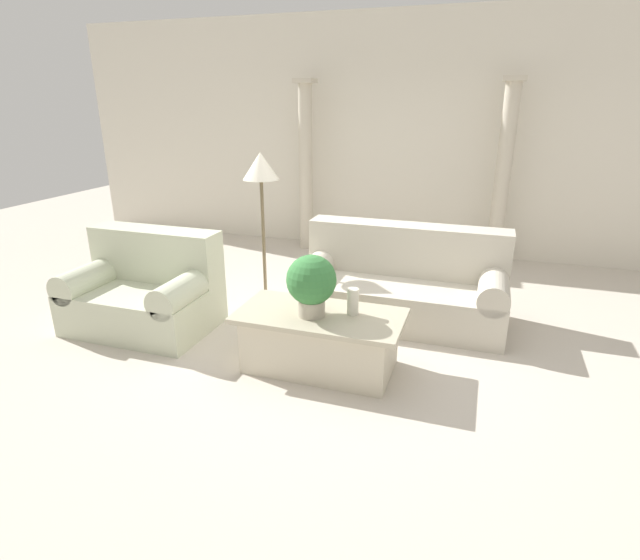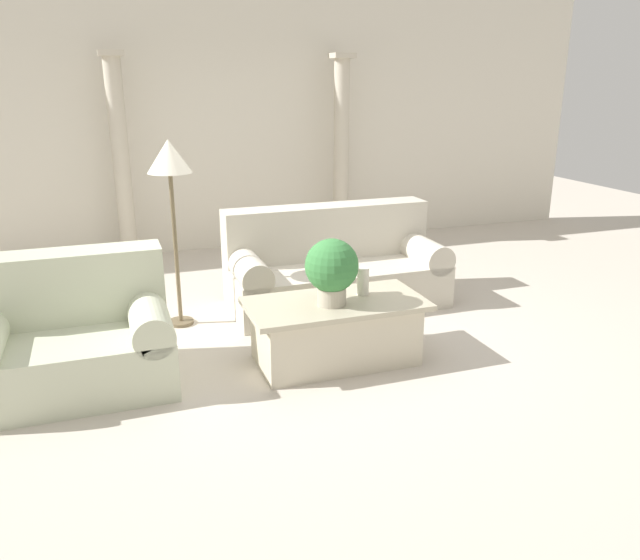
{
  "view_description": "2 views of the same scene",
  "coord_description": "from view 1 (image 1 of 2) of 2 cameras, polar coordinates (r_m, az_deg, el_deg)",
  "views": [
    {
      "loc": [
        1.25,
        -3.95,
        2.09
      ],
      "look_at": [
        -0.08,
        0.01,
        0.57
      ],
      "focal_mm": 28.0,
      "sensor_mm": 36.0,
      "label": 1
    },
    {
      "loc": [
        -1.47,
        -4.58,
        2.07
      ],
      "look_at": [
        0.09,
        -0.18,
        0.55
      ],
      "focal_mm": 35.0,
      "sensor_mm": 36.0,
      "label": 2
    }
  ],
  "objects": [
    {
      "name": "column_right",
      "position": [
        6.81,
        20.18,
        11.3
      ],
      "size": [
        0.27,
        0.27,
        2.35
      ],
      "color": "beige",
      "rests_on": "ground_plane"
    },
    {
      "name": "coffee_table",
      "position": [
        4.08,
        0.01,
        -6.9
      ],
      "size": [
        1.33,
        0.68,
        0.49
      ],
      "color": "beige",
      "rests_on": "ground_plane"
    },
    {
      "name": "wall_back",
      "position": [
        7.25,
        8.91,
        15.87
      ],
      "size": [
        10.0,
        0.06,
        3.2
      ],
      "color": "silver",
      "rests_on": "ground_plane"
    },
    {
      "name": "potted_plant",
      "position": [
        3.84,
        -1.0,
        -0.27
      ],
      "size": [
        0.39,
        0.39,
        0.49
      ],
      "color": "#B2A893",
      "rests_on": "coffee_table"
    },
    {
      "name": "ground_plane",
      "position": [
        4.64,
        0.87,
        -6.81
      ],
      "size": [
        16.0,
        16.0,
        0.0
      ],
      "primitive_type": "plane",
      "color": "beige"
    },
    {
      "name": "loveseat",
      "position": [
        5.09,
        -19.27,
        -1.06
      ],
      "size": [
        1.32,
        0.9,
        0.91
      ],
      "color": "beige",
      "rests_on": "ground_plane"
    },
    {
      "name": "pillar_candle",
      "position": [
        3.93,
        3.77,
        -2.47
      ],
      "size": [
        0.09,
        0.09,
        0.21
      ],
      "color": "silver",
      "rests_on": "coffee_table"
    },
    {
      "name": "floor_lamp",
      "position": [
        5.15,
        -6.77,
        11.86
      ],
      "size": [
        0.37,
        0.37,
        1.6
      ],
      "color": "brown",
      "rests_on": "ground_plane"
    },
    {
      "name": "sofa_long",
      "position": [
        5.04,
        9.33,
        -0.45
      ],
      "size": [
        2.0,
        0.9,
        0.91
      ],
      "color": "beige",
      "rests_on": "ground_plane"
    },
    {
      "name": "column_left",
      "position": [
        7.25,
        -1.64,
        12.94
      ],
      "size": [
        0.27,
        0.27,
        2.35
      ],
      "color": "beige",
      "rests_on": "ground_plane"
    }
  ]
}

